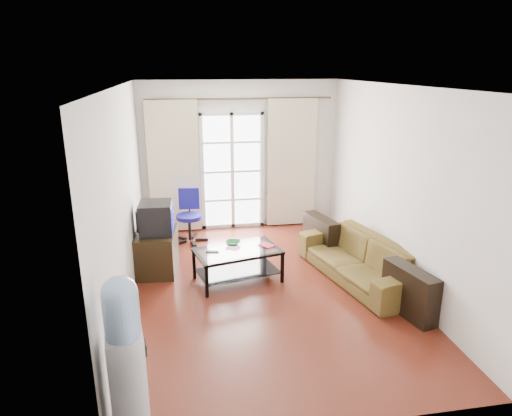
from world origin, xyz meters
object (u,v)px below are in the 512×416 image
(task_chair, at_px, (190,226))
(water_cooler, at_px, (126,354))
(coffee_table, at_px, (238,261))
(crt_tv, at_px, (155,218))
(sofa, at_px, (359,259))
(tv_stand, at_px, (157,251))

(task_chair, relative_size, water_cooler, 0.64)
(coffee_table, xyz_separation_m, crt_tv, (-1.13, 0.52, 0.53))
(coffee_table, distance_m, water_cooler, 2.94)
(coffee_table, bearing_deg, task_chair, 110.36)
(crt_tv, height_order, water_cooler, water_cooler)
(sofa, height_order, task_chair, task_chair)
(sofa, xyz_separation_m, coffee_table, (-1.71, 0.23, -0.00))
(crt_tv, bearing_deg, coffee_table, -22.59)
(tv_stand, bearing_deg, coffee_table, -19.90)
(task_chair, xyz_separation_m, water_cooler, (-0.62, -4.30, 0.48))
(crt_tv, bearing_deg, sofa, -12.87)
(task_chair, distance_m, water_cooler, 4.37)
(sofa, distance_m, task_chair, 3.01)
(sofa, bearing_deg, water_cooler, -64.02)
(sofa, relative_size, water_cooler, 1.56)
(sofa, relative_size, tv_stand, 2.69)
(coffee_table, bearing_deg, crt_tv, 155.46)
(sofa, height_order, crt_tv, crt_tv)
(water_cooler, bearing_deg, tv_stand, 79.42)
(tv_stand, distance_m, task_chair, 1.24)
(coffee_table, xyz_separation_m, task_chair, (-0.62, 1.67, -0.04))
(coffee_table, relative_size, crt_tv, 2.48)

